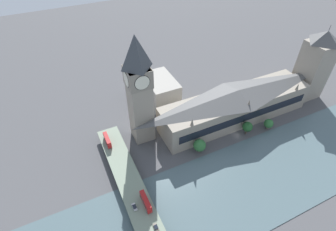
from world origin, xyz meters
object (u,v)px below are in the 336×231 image
object	(u,v)px
parliament_hall	(236,105)
clock_tower	(139,90)
car_northbound_mid	(156,227)
double_decker_bus_lead	(146,201)
victoria_tower	(314,65)
double_decker_bus_mid	(107,140)
road_bridge	(147,223)
car_southbound_lead	(134,207)

from	to	relation	value
parliament_hall	clock_tower	size ratio (longest dim) A/B	1.53
parliament_hall	car_northbound_mid	bearing A→B (deg)	122.43
parliament_hall	double_decker_bus_lead	xyz separation A→B (m)	(-39.33, 82.40, -3.76)
parliament_hall	clock_tower	xyz separation A→B (m)	(11.11, 64.62, 25.47)
victoria_tower	double_decker_bus_mid	bearing A→B (deg)	86.49
parliament_hall	road_bridge	size ratio (longest dim) A/B	0.78
clock_tower	double_decker_bus_mid	size ratio (longest dim) A/B	6.42
victoria_tower	double_decker_bus_lead	bearing A→B (deg)	104.73
victoria_tower	road_bridge	xyz separation A→B (m)	(-48.18, 152.90, -21.59)
victoria_tower	double_decker_bus_mid	world-z (taller)	victoria_tower
parliament_hall	double_decker_bus_mid	size ratio (longest dim) A/B	9.80
road_bridge	double_decker_bus_mid	bearing A→B (deg)	2.76
road_bridge	car_southbound_lead	xyz separation A→B (m)	(9.58, 2.68, 1.75)
car_northbound_mid	car_southbound_lead	world-z (taller)	car_southbound_lead
victoria_tower	car_northbound_mid	world-z (taller)	victoria_tower
parliament_hall	double_decker_bus_mid	distance (m)	88.91
parliament_hall	car_southbound_lead	size ratio (longest dim) A/B	25.89
double_decker_bus_lead	double_decker_bus_mid	world-z (taller)	double_decker_bus_lead
double_decker_bus_lead	car_southbound_lead	distance (m)	6.22
parliament_hall	car_northbound_mid	world-z (taller)	parliament_hall
double_decker_bus_lead	car_northbound_mid	size ratio (longest dim) A/B	2.82
double_decker_bus_mid	car_northbound_mid	world-z (taller)	double_decker_bus_mid
double_decker_bus_mid	victoria_tower	bearing A→B (deg)	-93.51
clock_tower	road_bridge	xyz separation A→B (m)	(-59.23, 20.90, -33.09)
victoria_tower	clock_tower	bearing A→B (deg)	85.21
parliament_hall	road_bridge	distance (m)	98.43
parliament_hall	victoria_tower	distance (m)	68.81
victoria_tower	car_southbound_lead	bearing A→B (deg)	103.93
clock_tower	car_northbound_mid	distance (m)	73.18
parliament_hall	victoria_tower	bearing A→B (deg)	-89.95
road_bridge	car_northbound_mid	world-z (taller)	car_northbound_mid
car_southbound_lead	victoria_tower	bearing A→B (deg)	-76.07
victoria_tower	car_southbound_lead	size ratio (longest dim) A/B	13.44
parliament_hall	clock_tower	distance (m)	70.34
double_decker_bus_mid	parliament_hall	bearing A→B (deg)	-96.20
clock_tower	double_decker_bus_mid	bearing A→B (deg)	93.64
clock_tower	car_northbound_mid	world-z (taller)	clock_tower
parliament_hall	car_southbound_lead	xyz separation A→B (m)	(-38.54, 88.20, -5.87)
road_bridge	car_southbound_lead	bearing A→B (deg)	15.61
parliament_hall	car_northbound_mid	size ratio (longest dim) A/B	27.29
victoria_tower	double_decker_bus_lead	distance (m)	155.88
clock_tower	car_northbound_mid	xyz separation A→B (m)	(-63.62, 18.01, -31.35)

